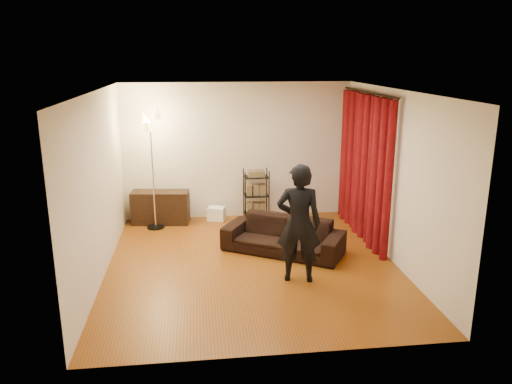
{
  "coord_description": "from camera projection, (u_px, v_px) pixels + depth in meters",
  "views": [
    {
      "loc": [
        -0.83,
        -7.27,
        3.19
      ],
      "look_at": [
        0.1,
        0.3,
        1.1
      ],
      "focal_mm": 35.0,
      "sensor_mm": 36.0,
      "label": 1
    }
  ],
  "objects": [
    {
      "name": "wire_shelf",
      "position": [
        256.0,
        195.0,
        9.9
      ],
      "size": [
        0.55,
        0.47,
        1.03
      ],
      "primitive_type": null,
      "rotation": [
        0.0,
        0.0,
        0.35
      ],
      "color": "black",
      "rests_on": "ground"
    },
    {
      "name": "curtain_rod",
      "position": [
        369.0,
        92.0,
        8.54
      ],
      "size": [
        0.04,
        2.65,
        0.04
      ],
      "primitive_type": "cylinder",
      "rotation": [
        1.57,
        0.0,
        0.0
      ],
      "color": "black",
      "rests_on": "wall_right"
    },
    {
      "name": "storage_boxes",
      "position": [
        216.0,
        214.0,
        9.97
      ],
      "size": [
        0.4,
        0.35,
        0.28
      ],
      "primitive_type": null,
      "rotation": [
        0.0,
        0.0,
        -0.31
      ],
      "color": "white",
      "rests_on": "ground"
    },
    {
      "name": "sofa",
      "position": [
        283.0,
        236.0,
        8.31
      ],
      "size": [
        2.1,
        1.67,
        0.58
      ],
      "primitive_type": "imported",
      "rotation": [
        0.0,
        0.0,
        -0.53
      ],
      "color": "black",
      "rests_on": "ground"
    },
    {
      "name": "ceiling",
      "position": [
        252.0,
        91.0,
        7.18
      ],
      "size": [
        5.0,
        5.0,
        0.0
      ],
      "primitive_type": "plane",
      "rotation": [
        3.14,
        0.0,
        0.0
      ],
      "color": "white",
      "rests_on": "ground"
    },
    {
      "name": "wall_front",
      "position": [
        279.0,
        240.0,
        5.15
      ],
      "size": [
        5.0,
        0.0,
        5.0
      ],
      "primitive_type": "plane",
      "rotation": [
        -1.57,
        0.0,
        0.0
      ],
      "color": "beige",
      "rests_on": "ground"
    },
    {
      "name": "media_cabinet",
      "position": [
        161.0,
        207.0,
        9.76
      ],
      "size": [
        1.14,
        0.54,
        0.64
      ],
      "primitive_type": "cube",
      "rotation": [
        0.0,
        0.0,
        -0.12
      ],
      "color": "black",
      "rests_on": "ground"
    },
    {
      "name": "floor_lamp",
      "position": [
        153.0,
        172.0,
        9.27
      ],
      "size": [
        0.49,
        0.49,
        2.2
      ],
      "primitive_type": null,
      "rotation": [
        0.0,
        0.0,
        0.26
      ],
      "color": "silver",
      "rests_on": "ground"
    },
    {
      "name": "floor",
      "position": [
        252.0,
        264.0,
        7.9
      ],
      "size": [
        5.0,
        5.0,
        0.0
      ],
      "primitive_type": "plane",
      "color": "brown",
      "rests_on": "ground"
    },
    {
      "name": "wall_left",
      "position": [
        99.0,
        186.0,
        7.28
      ],
      "size": [
        0.0,
        5.0,
        5.0
      ],
      "primitive_type": "plane",
      "rotation": [
        1.57,
        0.0,
        1.57
      ],
      "color": "beige",
      "rests_on": "ground"
    },
    {
      "name": "wall_right",
      "position": [
        394.0,
        177.0,
        7.8
      ],
      "size": [
        0.0,
        5.0,
        5.0
      ],
      "primitive_type": "plane",
      "rotation": [
        1.57,
        0.0,
        -1.57
      ],
      "color": "beige",
      "rests_on": "ground"
    },
    {
      "name": "person",
      "position": [
        299.0,
        223.0,
        7.12
      ],
      "size": [
        0.71,
        0.54,
        1.75
      ],
      "primitive_type": "imported",
      "rotation": [
        0.0,
        0.0,
        2.94
      ],
      "color": "black",
      "rests_on": "ground"
    },
    {
      "name": "wall_back",
      "position": [
        238.0,
        151.0,
        9.93
      ],
      "size": [
        5.0,
        0.0,
        5.0
      ],
      "primitive_type": "plane",
      "rotation": [
        1.57,
        0.0,
        0.0
      ],
      "color": "beige",
      "rests_on": "ground"
    },
    {
      "name": "curtain",
      "position": [
        363.0,
        167.0,
        8.89
      ],
      "size": [
        0.22,
        2.65,
        2.55
      ],
      "primitive_type": null,
      "color": "maroon",
      "rests_on": "ground"
    }
  ]
}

